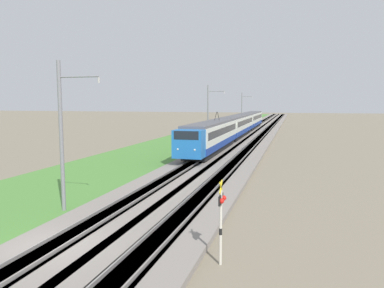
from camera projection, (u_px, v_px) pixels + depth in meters
The scene contains 11 objects.
ground_plane at pixel (54, 252), 15.46m from camera, with size 400.00×400.00×0.00m, color #7A705B.
ballast_main at pixel (237, 137), 63.32m from camera, with size 240.00×4.40×0.30m.
ballast_adjacent at pixel (260, 138), 62.30m from camera, with size 240.00×4.40×0.30m.
track_main at pixel (237, 137), 63.32m from camera, with size 240.00×1.57×0.45m.
track_adjacent at pixel (260, 138), 62.30m from camera, with size 240.00×1.57×0.45m.
grass_verge at pixel (200, 137), 65.02m from camera, with size 240.00×12.34×0.12m.
passenger_train at pixel (237, 125), 63.50m from camera, with size 61.67×2.93×4.94m.
crossing_signal_far at pixel (221, 214), 14.08m from camera, with size 0.70×0.23×3.28m.
catenary_mast_near at pixel (62, 135), 20.57m from camera, with size 0.22×2.56×8.42m.
catenary_mast_mid at pixel (208, 114), 54.92m from camera, with size 0.22×2.56×8.57m.
catenary_mast_far at pixel (242, 110), 89.29m from camera, with size 0.22×2.56×8.31m.
Camera 1 is at (-12.79, -9.45, 6.21)m, focal length 35.00 mm.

